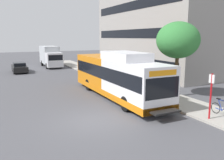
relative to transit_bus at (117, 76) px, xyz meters
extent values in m
plane|color=#4C4C51|center=(-3.70, 3.70, -1.70)|extent=(120.00, 120.00, 0.00)
cube|color=#A8A399|center=(3.30, 1.70, -1.63)|extent=(3.00, 56.00, 0.14)
cube|color=white|center=(0.00, -2.82, -0.02)|extent=(2.54, 5.80, 2.73)
cube|color=orange|center=(0.00, 2.98, -0.02)|extent=(2.54, 5.80, 2.73)
cube|color=orange|center=(0.00, 0.08, -1.16)|extent=(2.57, 11.60, 0.44)
cube|color=black|center=(0.00, 0.08, 0.35)|extent=(2.58, 11.25, 0.96)
cube|color=black|center=(0.00, -5.68, 0.15)|extent=(2.34, 0.10, 1.24)
cube|color=orange|center=(0.00, -5.69, 1.02)|extent=(1.91, 0.08, 0.32)
cube|color=white|center=(0.00, -1.37, 1.65)|extent=(2.16, 4.06, 0.60)
cube|color=black|center=(0.00, -6.07, -1.15)|extent=(1.78, 0.60, 0.10)
cylinder|color=black|center=(-1.13, -3.51, -1.20)|extent=(0.30, 1.00, 1.00)
cylinder|color=black|center=(1.13, -3.51, -1.20)|extent=(0.30, 1.00, 1.00)
cylinder|color=black|center=(-1.13, 3.27, -1.20)|extent=(0.30, 1.00, 1.00)
cylinder|color=black|center=(1.13, 3.27, -1.20)|extent=(0.30, 1.00, 1.00)
cylinder|color=red|center=(2.26, -7.13, -0.26)|extent=(0.10, 0.10, 2.60)
cube|color=white|center=(2.24, -7.13, 0.74)|extent=(0.04, 0.36, 0.48)
torus|color=black|center=(3.39, -6.59, -1.23)|extent=(0.04, 0.66, 0.66)
cylinder|color=navy|center=(3.39, -6.89, -0.96)|extent=(0.05, 0.34, 0.62)
cylinder|color=navy|center=(3.39, -6.82, -1.25)|extent=(0.05, 0.45, 0.08)
cube|color=black|center=(3.39, -6.74, -0.62)|extent=(0.12, 0.24, 0.06)
cylinder|color=#4C3823|center=(4.32, -1.92, -0.02)|extent=(0.28, 0.28, 3.09)
ellipsoid|color=#337A38|center=(4.32, -1.92, 2.77)|extent=(3.32, 3.32, 2.82)
cube|color=black|center=(-5.69, 17.62, -1.15)|extent=(1.80, 4.50, 0.70)
cube|color=black|center=(-5.69, 17.72, -0.65)|extent=(1.48, 2.34, 0.56)
cylinder|color=black|center=(-6.49, 16.27, -1.38)|extent=(0.20, 0.64, 0.64)
cylinder|color=black|center=(-4.89, 16.27, -1.38)|extent=(0.20, 0.64, 0.64)
cylinder|color=black|center=(-6.49, 18.97, -1.38)|extent=(0.20, 0.64, 0.64)
cylinder|color=black|center=(-4.89, 18.97, -1.38)|extent=(0.20, 0.64, 0.64)
cube|color=silver|center=(-0.66, 19.11, -0.35)|extent=(2.30, 2.00, 2.10)
cube|color=#B2B7BC|center=(-0.66, 22.61, 0.20)|extent=(2.30, 5.00, 2.70)
cube|color=black|center=(-0.66, 18.14, 0.05)|extent=(2.07, 0.08, 0.80)
cylinder|color=black|center=(-1.69, 19.55, -1.24)|extent=(0.26, 0.92, 0.92)
cylinder|color=black|center=(0.37, 19.55, -1.24)|extent=(0.26, 0.92, 0.92)
cylinder|color=black|center=(-1.69, 23.69, -1.24)|extent=(0.26, 0.92, 0.92)
cylinder|color=black|center=(0.37, 23.69, -1.24)|extent=(0.26, 0.92, 0.92)
cube|color=black|center=(13.16, 10.42, 0.00)|extent=(11.73, 18.60, 1.10)
cube|color=black|center=(13.16, 10.42, 3.41)|extent=(11.73, 18.60, 1.10)
cube|color=black|center=(13.16, 10.42, 6.82)|extent=(11.73, 18.60, 1.10)
cylinder|color=#B7B7BC|center=(14.00, 29.05, 1.37)|extent=(1.10, 1.10, 6.15)
cylinder|color=#B7B7BC|center=(14.00, 29.05, 7.52)|extent=(0.91, 0.91, 6.15)
camera|label=1|loc=(-8.30, -16.13, 3.01)|focal=37.64mm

